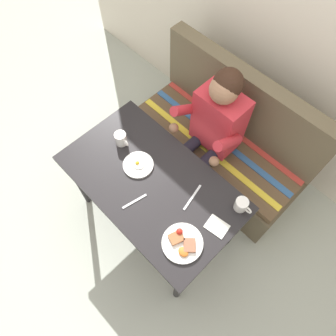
{
  "coord_description": "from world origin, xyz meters",
  "views": [
    {
      "loc": [
        0.71,
        -0.55,
        2.55
      ],
      "look_at": [
        0.0,
        0.15,
        0.72
      ],
      "focal_mm": 33.75,
      "sensor_mm": 36.0,
      "label": 1
    }
  ],
  "objects_px": {
    "napkin": "(217,226)",
    "knife": "(192,197)",
    "couch": "(221,145)",
    "coffee_mug_second": "(121,139)",
    "coffee_mug": "(242,205)",
    "table": "(152,187)",
    "fork": "(135,201)",
    "plate_eggs": "(138,165)",
    "person": "(212,127)",
    "plate_breakfast": "(182,243)"
  },
  "relations": [
    {
      "from": "napkin",
      "to": "knife",
      "type": "distance_m",
      "value": 0.23
    },
    {
      "from": "coffee_mug",
      "to": "coffee_mug_second",
      "type": "bearing_deg",
      "value": -166.43
    },
    {
      "from": "table",
      "to": "knife",
      "type": "xyz_separation_m",
      "value": [
        0.26,
        0.11,
        0.08
      ]
    },
    {
      "from": "table",
      "to": "coffee_mug",
      "type": "height_order",
      "value": "coffee_mug"
    },
    {
      "from": "plate_breakfast",
      "to": "fork",
      "type": "relative_size",
      "value": 1.42
    },
    {
      "from": "person",
      "to": "napkin",
      "type": "bearing_deg",
      "value": -45.8
    },
    {
      "from": "knife",
      "to": "couch",
      "type": "bearing_deg",
      "value": 99.8
    },
    {
      "from": "person",
      "to": "coffee_mug",
      "type": "distance_m",
      "value": 0.61
    },
    {
      "from": "person",
      "to": "knife",
      "type": "relative_size",
      "value": 6.06
    },
    {
      "from": "plate_breakfast",
      "to": "coffee_mug_second",
      "type": "xyz_separation_m",
      "value": [
        -0.78,
        0.2,
        0.04
      ]
    },
    {
      "from": "table",
      "to": "napkin",
      "type": "height_order",
      "value": "napkin"
    },
    {
      "from": "plate_eggs",
      "to": "knife",
      "type": "bearing_deg",
      "value": 12.11
    },
    {
      "from": "plate_breakfast",
      "to": "napkin",
      "type": "distance_m",
      "value": 0.23
    },
    {
      "from": "couch",
      "to": "plate_breakfast",
      "type": "distance_m",
      "value": 1.08
    },
    {
      "from": "person",
      "to": "napkin",
      "type": "distance_m",
      "value": 0.72
    },
    {
      "from": "couch",
      "to": "coffee_mug_second",
      "type": "distance_m",
      "value": 0.91
    },
    {
      "from": "coffee_mug",
      "to": "napkin",
      "type": "height_order",
      "value": "coffee_mug"
    },
    {
      "from": "person",
      "to": "plate_eggs",
      "type": "distance_m",
      "value": 0.59
    },
    {
      "from": "coffee_mug",
      "to": "napkin",
      "type": "bearing_deg",
      "value": -95.75
    },
    {
      "from": "table",
      "to": "person",
      "type": "distance_m",
      "value": 0.6
    },
    {
      "from": "table",
      "to": "plate_breakfast",
      "type": "distance_m",
      "value": 0.45
    },
    {
      "from": "plate_eggs",
      "to": "coffee_mug",
      "type": "distance_m",
      "value": 0.71
    },
    {
      "from": "table",
      "to": "fork",
      "type": "bearing_deg",
      "value": -80.75
    },
    {
      "from": "couch",
      "to": "person",
      "type": "bearing_deg",
      "value": -92.48
    },
    {
      "from": "couch",
      "to": "coffee_mug",
      "type": "height_order",
      "value": "couch"
    },
    {
      "from": "napkin",
      "to": "fork",
      "type": "height_order",
      "value": "napkin"
    },
    {
      "from": "knife",
      "to": "coffee_mug",
      "type": "bearing_deg",
      "value": 20.8
    },
    {
      "from": "person",
      "to": "coffee_mug",
      "type": "xyz_separation_m",
      "value": [
        0.52,
        -0.32,
        0.03
      ]
    },
    {
      "from": "table",
      "to": "plate_breakfast",
      "type": "bearing_deg",
      "value": -19.0
    },
    {
      "from": "couch",
      "to": "knife",
      "type": "height_order",
      "value": "couch"
    },
    {
      "from": "plate_breakfast",
      "to": "plate_eggs",
      "type": "height_order",
      "value": "plate_breakfast"
    },
    {
      "from": "coffee_mug",
      "to": "couch",
      "type": "bearing_deg",
      "value": 135.91
    },
    {
      "from": "napkin",
      "to": "coffee_mug",
      "type": "bearing_deg",
      "value": 84.25
    },
    {
      "from": "table",
      "to": "plate_eggs",
      "type": "relative_size",
      "value": 5.94
    },
    {
      "from": "napkin",
      "to": "knife",
      "type": "height_order",
      "value": "napkin"
    },
    {
      "from": "plate_breakfast",
      "to": "plate_eggs",
      "type": "xyz_separation_m",
      "value": [
        -0.57,
        0.16,
        -0.0
      ]
    },
    {
      "from": "couch",
      "to": "fork",
      "type": "distance_m",
      "value": 1.02
    },
    {
      "from": "plate_eggs",
      "to": "coffee_mug_second",
      "type": "relative_size",
      "value": 1.71
    },
    {
      "from": "plate_breakfast",
      "to": "knife",
      "type": "relative_size",
      "value": 1.21
    },
    {
      "from": "plate_eggs",
      "to": "coffee_mug_second",
      "type": "bearing_deg",
      "value": 169.71
    },
    {
      "from": "coffee_mug_second",
      "to": "table",
      "type": "bearing_deg",
      "value": -9.27
    },
    {
      "from": "table",
      "to": "coffee_mug_second",
      "type": "relative_size",
      "value": 10.17
    },
    {
      "from": "plate_breakfast",
      "to": "knife",
      "type": "bearing_deg",
      "value": 122.07
    },
    {
      "from": "plate_breakfast",
      "to": "plate_eggs",
      "type": "relative_size",
      "value": 1.2
    },
    {
      "from": "fork",
      "to": "plate_breakfast",
      "type": "bearing_deg",
      "value": 15.73
    },
    {
      "from": "plate_breakfast",
      "to": "plate_eggs",
      "type": "distance_m",
      "value": 0.59
    },
    {
      "from": "fork",
      "to": "table",
      "type": "bearing_deg",
      "value": 111.42
    },
    {
      "from": "table",
      "to": "coffee_mug",
      "type": "xyz_separation_m",
      "value": [
        0.51,
        0.27,
        0.13
      ]
    },
    {
      "from": "coffee_mug",
      "to": "coffee_mug_second",
      "type": "relative_size",
      "value": 1.0
    },
    {
      "from": "person",
      "to": "knife",
      "type": "xyz_separation_m",
      "value": [
        0.27,
        -0.48,
        -0.01
      ]
    }
  ]
}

